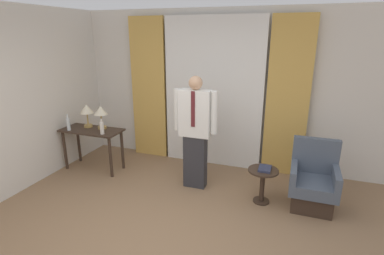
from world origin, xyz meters
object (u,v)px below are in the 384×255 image
(bottle_by_lamp, at_px, (102,128))
(book, at_px, (265,169))
(bottle_near_edge, at_px, (68,124))
(side_table, at_px, (263,180))
(armchair, at_px, (313,184))
(table_lamp_left, at_px, (87,111))
(desk, at_px, (92,137))
(table_lamp_right, at_px, (101,112))
(person, at_px, (195,129))

(bottle_by_lamp, xyz_separation_m, book, (2.61, 0.02, -0.32))
(bottle_near_edge, bearing_deg, bottle_by_lamp, 1.85)
(side_table, bearing_deg, armchair, 11.59)
(bottle_by_lamp, distance_m, book, 2.63)
(table_lamp_left, relative_size, bottle_by_lamp, 1.56)
(bottle_by_lamp, height_order, side_table, bottle_by_lamp)
(desk, bearing_deg, bottle_near_edge, -153.77)
(table_lamp_right, height_order, armchair, table_lamp_right)
(desk, xyz_separation_m, table_lamp_left, (-0.14, 0.10, 0.42))
(desk, distance_m, bottle_by_lamp, 0.42)
(person, bearing_deg, bottle_by_lamp, -174.81)
(bottle_by_lamp, bearing_deg, desk, 156.34)
(table_lamp_left, distance_m, side_table, 3.14)
(table_lamp_left, relative_size, bottle_near_edge, 1.43)
(desk, xyz_separation_m, armchair, (3.57, -0.00, -0.27))
(person, relative_size, armchair, 1.88)
(person, height_order, armchair, person)
(bottle_by_lamp, bearing_deg, armchair, 2.45)
(desk, bearing_deg, table_lamp_right, 35.90)
(side_table, relative_size, book, 2.13)
(person, bearing_deg, table_lamp_left, 177.05)
(table_lamp_left, bearing_deg, armchair, -1.63)
(table_lamp_right, bearing_deg, bottle_by_lamp, -53.75)
(bottle_by_lamp, bearing_deg, bottle_near_edge, -178.15)
(table_lamp_right, distance_m, book, 2.84)
(bottle_by_lamp, bearing_deg, table_lamp_right, 126.25)
(table_lamp_left, bearing_deg, side_table, -4.50)
(bottle_by_lamp, relative_size, book, 1.09)
(table_lamp_left, relative_size, armchair, 0.44)
(desk, xyz_separation_m, bottle_by_lamp, (0.32, -0.14, 0.24))
(bottle_by_lamp, distance_m, armchair, 3.29)
(bottle_near_edge, xyz_separation_m, person, (2.20, 0.16, 0.09))
(bottle_by_lamp, relative_size, person, 0.15)
(desk, distance_m, person, 1.90)
(table_lamp_right, distance_m, armchair, 3.50)
(armchair, xyz_separation_m, side_table, (-0.66, -0.13, 0.01))
(table_lamp_right, height_order, bottle_by_lamp, table_lamp_right)
(armchair, height_order, side_table, armchair)
(table_lamp_left, relative_size, side_table, 0.80)
(bottle_near_edge, height_order, book, bottle_near_edge)
(person, bearing_deg, bottle_near_edge, -175.80)
(table_lamp_right, distance_m, person, 1.74)
(side_table, bearing_deg, bottle_by_lamp, -179.91)
(bottle_near_edge, xyz_separation_m, book, (3.26, 0.04, -0.33))
(book, bearing_deg, desk, 177.55)
(desk, bearing_deg, person, -0.01)
(side_table, bearing_deg, person, 172.50)
(table_lamp_left, height_order, bottle_near_edge, table_lamp_left)
(bottle_near_edge, xyz_separation_m, armchair, (3.90, 0.16, -0.51))
(table_lamp_left, bearing_deg, table_lamp_right, 0.00)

